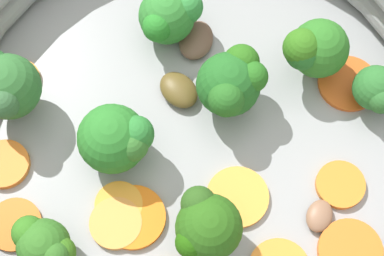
{
  "coord_description": "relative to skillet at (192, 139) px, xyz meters",
  "views": [
    {
      "loc": [
        -0.15,
        0.07,
        0.44
      ],
      "look_at": [
        0.0,
        0.0,
        0.03
      ],
      "focal_mm": 60.0,
      "sensor_mm": 36.0,
      "label": 1
    }
  ],
  "objects": [
    {
      "name": "broccoli_floret_2",
      "position": [
        0.01,
        0.05,
        0.03
      ],
      "size": [
        0.05,
        0.05,
        0.05
      ],
      "color": "#74955A",
      "rests_on": "skillet"
    },
    {
      "name": "ground_plane",
      "position": [
        0.0,
        0.0,
        -0.01
      ],
      "size": [
        4.0,
        4.0,
        0.0
      ],
      "primitive_type": "plane",
      "color": "#BCB9BA"
    },
    {
      "name": "skillet",
      "position": [
        0.0,
        0.0,
        0.0
      ],
      "size": [
        0.34,
        0.34,
        0.01
      ],
      "primitive_type": "cylinder",
      "color": "#939699",
      "rests_on": "ground_plane"
    },
    {
      "name": "broccoli_floret_5",
      "position": [
        -0.03,
        -0.13,
        0.03
      ],
      "size": [
        0.04,
        0.03,
        0.04
      ],
      "color": "#6D9F59",
      "rests_on": "skillet"
    },
    {
      "name": "carrot_slice_10",
      "position": [
        0.04,
        0.13,
        0.01
      ],
      "size": [
        0.05,
        0.05,
        0.01
      ],
      "primitive_type": "cylinder",
      "rotation": [
        0.0,
        0.0,
        1.15
      ],
      "color": "orange",
      "rests_on": "skillet"
    },
    {
      "name": "carrot_slice_2",
      "position": [
        -0.02,
        0.07,
        0.01
      ],
      "size": [
        0.04,
        0.04,
        0.0
      ],
      "primitive_type": "cylinder",
      "rotation": [
        0.0,
        0.0,
        5.21
      ],
      "color": "orange",
      "rests_on": "skillet"
    },
    {
      "name": "broccoli_floret_7",
      "position": [
        0.08,
        -0.02,
        0.03
      ],
      "size": [
        0.04,
        0.05,
        0.04
      ],
      "color": "#7CB168",
      "rests_on": "skillet"
    },
    {
      "name": "carrot_slice_1",
      "position": [
        -0.03,
        0.07,
        0.01
      ],
      "size": [
        0.05,
        0.05,
        0.0
      ],
      "primitive_type": "cylinder",
      "rotation": [
        0.0,
        0.0,
        5.34
      ],
      "color": "#F49740",
      "rests_on": "skillet"
    },
    {
      "name": "carrot_slice_8",
      "position": [
        -0.08,
        -0.07,
        0.01
      ],
      "size": [
        0.05,
        0.05,
        0.01
      ],
      "primitive_type": "cylinder",
      "rotation": [
        0.0,
        0.0,
        2.06
      ],
      "color": "orange",
      "rests_on": "skillet"
    },
    {
      "name": "carrot_slice_0",
      "position": [
        0.09,
        0.1,
        0.01
      ],
      "size": [
        0.04,
        0.04,
        0.0
      ],
      "primitive_type": "cylinder",
      "rotation": [
        0.0,
        0.0,
        3.4
      ],
      "color": "orange",
      "rests_on": "skillet"
    },
    {
      "name": "skillet_rim_wall",
      "position": [
        0.0,
        0.0,
        0.03
      ],
      "size": [
        0.37,
        0.37,
        0.05
      ],
      "color": "gray",
      "rests_on": "skillet"
    },
    {
      "name": "broccoli_floret_1",
      "position": [
        -0.07,
        0.02,
        0.04
      ],
      "size": [
        0.05,
        0.05,
        0.05
      ],
      "color": "#8DB65E",
      "rests_on": "skillet"
    },
    {
      "name": "mushroom_piece_0",
      "position": [
        0.07,
        -0.04,
        0.01
      ],
      "size": [
        0.04,
        0.04,
        0.01
      ],
      "primitive_type": "ellipsoid",
      "rotation": [
        0.0,
        0.0,
        5.57
      ],
      "color": "brown",
      "rests_on": "skillet"
    },
    {
      "name": "carrot_slice_5",
      "position": [
        -0.12,
        -0.06,
        0.01
      ],
      "size": [
        0.05,
        0.05,
        0.01
      ],
      "primitive_type": "cylinder",
      "rotation": [
        0.0,
        0.0,
        2.96
      ],
      "color": "orange",
      "rests_on": "skillet"
    },
    {
      "name": "carrot_slice_3",
      "position": [
        -0.04,
        0.06,
        0.01
      ],
      "size": [
        0.05,
        0.05,
        0.0
      ],
      "primitive_type": "cylinder",
      "rotation": [
        0.0,
        0.0,
        1.44
      ],
      "color": "orange",
      "rests_on": "skillet"
    },
    {
      "name": "carrot_slice_4",
      "position": [
        -0.01,
        -0.12,
        0.01
      ],
      "size": [
        0.06,
        0.06,
        0.0
      ],
      "primitive_type": "cylinder",
      "rotation": [
        0.0,
        0.0,
        2.04
      ],
      "color": "#D75C1F",
      "rests_on": "skillet"
    },
    {
      "name": "broccoli_floret_6",
      "position": [
        0.07,
        0.1,
        0.04
      ],
      "size": [
        0.05,
        0.05,
        0.06
      ],
      "color": "#638949",
      "rests_on": "skillet"
    },
    {
      "name": "carrot_slice_11",
      "position": [
        -0.05,
        -0.01,
        0.01
      ],
      "size": [
        0.06,
        0.06,
        0.0
      ],
      "primitive_type": "cylinder",
      "rotation": [
        0.0,
        0.0,
        5.81
      ],
      "color": "gold",
      "rests_on": "skillet"
    },
    {
      "name": "broccoli_floret_0",
      "position": [
        -0.03,
        0.12,
        0.03
      ],
      "size": [
        0.04,
        0.04,
        0.04
      ],
      "color": "#5C9250",
      "rests_on": "skillet"
    },
    {
      "name": "broccoli_floret_4",
      "position": [
        0.01,
        -0.1,
        0.04
      ],
      "size": [
        0.04,
        0.05,
        0.05
      ],
      "color": "#7A9D5F",
      "rests_on": "skillet"
    },
    {
      "name": "broccoli_floret_3",
      "position": [
        0.01,
        -0.04,
        0.04
      ],
      "size": [
        0.05,
        0.05,
        0.05
      ],
      "color": "#85AD60",
      "rests_on": "skillet"
    },
    {
      "name": "mushroom_piece_1",
      "position": [
        -0.09,
        -0.05,
        0.01
      ],
      "size": [
        0.03,
        0.03,
        0.01
      ],
      "primitive_type": "ellipsoid",
      "rotation": [
        0.0,
        0.0,
        2.3
      ],
      "color": "#8C6349",
      "rests_on": "skillet"
    },
    {
      "name": "mushroom_piece_2",
      "position": [
        0.03,
        -0.01,
        0.01
      ],
      "size": [
        0.04,
        0.03,
        0.01
      ],
      "primitive_type": "ellipsoid",
      "rotation": [
        0.0,
        0.0,
        0.27
      ],
      "color": "brown",
      "rests_on": "skillet"
    },
    {
      "name": "carrot_slice_9",
      "position": [
        -0.01,
        0.13,
        0.01
      ],
      "size": [
        0.05,
        0.05,
        0.0
      ],
      "primitive_type": "cylinder",
      "rotation": [
        0.0,
        0.0,
        1.13
      ],
      "color": "orange",
      "rests_on": "skillet"
    }
  ]
}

